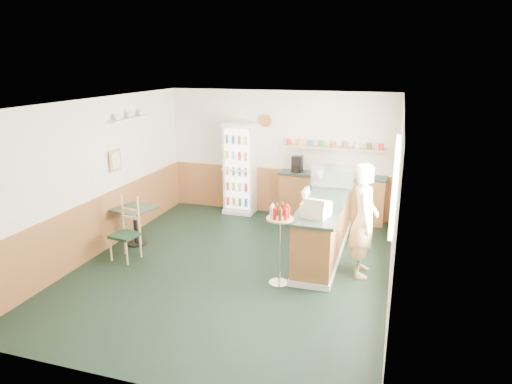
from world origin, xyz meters
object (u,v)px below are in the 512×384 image
at_px(drinks_fridge, 240,168).
at_px(display_case, 333,176).
at_px(condiment_stand, 280,232).
at_px(cafe_chair, 127,226).
at_px(cash_register, 316,209).
at_px(shopkeeper, 364,220).
at_px(cafe_table, 135,219).

relative_size(drinks_fridge, display_case, 2.61).
xyz_separation_m(condiment_stand, cafe_chair, (-2.75, 0.18, -0.28)).
distance_m(drinks_fridge, condiment_stand, 3.54).
distance_m(cash_register, condiment_stand, 0.68).
xyz_separation_m(drinks_fridge, cafe_chair, (-1.04, -2.92, -0.44)).
bearing_deg(cash_register, condiment_stand, -126.61).
height_order(condiment_stand, cafe_chair, condiment_stand).
bearing_deg(cash_register, drinks_fridge, 140.73).
xyz_separation_m(display_case, cash_register, (0.00, -1.73, -0.11)).
relative_size(shopkeeper, cafe_chair, 1.66).
xyz_separation_m(drinks_fridge, display_case, (2.17, -0.96, 0.22)).
bearing_deg(shopkeeper, drinks_fridge, 45.40).
height_order(condiment_stand, cafe_table, condiment_stand).
relative_size(display_case, cafe_chair, 0.71).
bearing_deg(cafe_chair, condiment_stand, 4.39).
relative_size(drinks_fridge, cafe_chair, 1.85).
xyz_separation_m(shopkeeper, condiment_stand, (-1.17, -0.74, -0.06)).
height_order(display_case, condiment_stand, display_case).
xyz_separation_m(drinks_fridge, cafe_table, (-1.23, -2.37, -0.51)).
distance_m(cash_register, cafe_chair, 3.27).
xyz_separation_m(drinks_fridge, shopkeeper, (2.87, -2.37, -0.10)).
distance_m(display_case, cafe_chair, 3.82).
distance_m(drinks_fridge, cash_register, 3.46).
height_order(display_case, shopkeeper, shopkeeper).
xyz_separation_m(condiment_stand, cafe_table, (-2.93, 0.73, -0.35)).
distance_m(cafe_table, cafe_chair, 0.59).
height_order(cash_register, cafe_table, cash_register).
relative_size(drinks_fridge, shopkeeper, 1.11).
distance_m(display_case, shopkeeper, 1.61).
distance_m(drinks_fridge, shopkeeper, 3.72).
bearing_deg(shopkeeper, cafe_chair, 92.92).
bearing_deg(cafe_table, drinks_fridge, 62.61).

